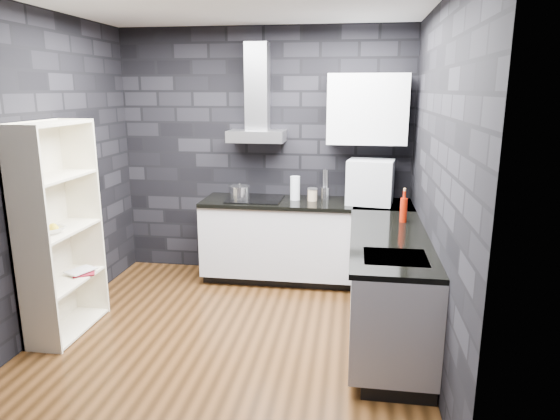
% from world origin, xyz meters
% --- Properties ---
extents(ground, '(3.20, 3.20, 0.00)m').
position_xyz_m(ground, '(0.00, 0.00, 0.00)').
color(ground, '#492B13').
extents(wall_back, '(3.20, 0.05, 2.70)m').
position_xyz_m(wall_back, '(0.00, 1.62, 1.35)').
color(wall_back, black).
rests_on(wall_back, ground).
extents(wall_front, '(3.20, 0.05, 2.70)m').
position_xyz_m(wall_front, '(0.00, -1.62, 1.35)').
color(wall_front, black).
rests_on(wall_front, ground).
extents(wall_left, '(0.05, 3.20, 2.70)m').
position_xyz_m(wall_left, '(-1.62, 0.00, 1.35)').
color(wall_left, black).
rests_on(wall_left, ground).
extents(wall_right, '(0.05, 3.20, 2.70)m').
position_xyz_m(wall_right, '(1.62, 0.00, 1.35)').
color(wall_right, black).
rests_on(wall_right, ground).
extents(toekick_back, '(2.18, 0.50, 0.10)m').
position_xyz_m(toekick_back, '(0.50, 1.34, 0.05)').
color(toekick_back, black).
rests_on(toekick_back, ground).
extents(toekick_right, '(0.50, 1.78, 0.10)m').
position_xyz_m(toekick_right, '(1.34, 0.10, 0.05)').
color(toekick_right, black).
rests_on(toekick_right, ground).
extents(counter_back_cab, '(2.20, 0.60, 0.76)m').
position_xyz_m(counter_back_cab, '(0.50, 1.30, 0.48)').
color(counter_back_cab, silver).
rests_on(counter_back_cab, ground).
extents(counter_right_cab, '(0.60, 1.80, 0.76)m').
position_xyz_m(counter_right_cab, '(1.30, 0.10, 0.48)').
color(counter_right_cab, silver).
rests_on(counter_right_cab, ground).
extents(counter_back_top, '(2.20, 0.62, 0.04)m').
position_xyz_m(counter_back_top, '(0.50, 1.29, 0.88)').
color(counter_back_top, black).
rests_on(counter_back_top, counter_back_cab).
extents(counter_right_top, '(0.62, 1.80, 0.04)m').
position_xyz_m(counter_right_top, '(1.29, 0.10, 0.88)').
color(counter_right_top, black).
rests_on(counter_right_top, counter_right_cab).
extents(counter_corner_top, '(0.62, 0.62, 0.04)m').
position_xyz_m(counter_corner_top, '(1.30, 1.30, 0.88)').
color(counter_corner_top, black).
rests_on(counter_corner_top, counter_right_cab).
extents(hood_body, '(0.60, 0.34, 0.12)m').
position_xyz_m(hood_body, '(-0.05, 1.43, 1.56)').
color(hood_body, '#A8A7AC').
rests_on(hood_body, wall_back).
extents(hood_chimney, '(0.24, 0.20, 0.90)m').
position_xyz_m(hood_chimney, '(-0.05, 1.50, 2.07)').
color(hood_chimney, '#A8A7AC').
rests_on(hood_chimney, hood_body).
extents(upper_cabinet, '(0.80, 0.35, 0.70)m').
position_xyz_m(upper_cabinet, '(1.10, 1.43, 1.85)').
color(upper_cabinet, silver).
rests_on(upper_cabinet, wall_back).
extents(cooktop, '(0.58, 0.50, 0.01)m').
position_xyz_m(cooktop, '(-0.05, 1.30, 0.91)').
color(cooktop, black).
rests_on(cooktop, counter_back_top).
extents(sink_rim, '(0.44, 0.40, 0.01)m').
position_xyz_m(sink_rim, '(1.30, -0.40, 0.89)').
color(sink_rim, '#A8A7AC').
rests_on(sink_rim, counter_right_top).
extents(pot, '(0.25, 0.25, 0.12)m').
position_xyz_m(pot, '(-0.21, 1.26, 0.97)').
color(pot, silver).
rests_on(pot, cooktop).
extents(glass_vase, '(0.11, 0.11, 0.25)m').
position_xyz_m(glass_vase, '(0.38, 1.34, 1.03)').
color(glass_vase, white).
rests_on(glass_vase, counter_back_top).
extents(storage_jar, '(0.10, 0.10, 0.12)m').
position_xyz_m(storage_jar, '(0.56, 1.32, 0.96)').
color(storage_jar, tan).
rests_on(storage_jar, counter_back_top).
extents(utensil_crock, '(0.13, 0.13, 0.13)m').
position_xyz_m(utensil_crock, '(0.69, 1.42, 0.96)').
color(utensil_crock, silver).
rests_on(utensil_crock, counter_back_top).
extents(appliance_garage, '(0.50, 0.41, 0.45)m').
position_xyz_m(appliance_garage, '(1.16, 1.28, 1.12)').
color(appliance_garage, silver).
rests_on(appliance_garage, counter_back_top).
extents(red_bottle, '(0.07, 0.07, 0.21)m').
position_xyz_m(red_bottle, '(1.43, 0.58, 1.01)').
color(red_bottle, '#9D1706').
rests_on(red_bottle, counter_right_top).
extents(bookshelf, '(0.34, 0.80, 1.80)m').
position_xyz_m(bookshelf, '(-1.42, -0.14, 0.90)').
color(bookshelf, '#EEE4C4').
rests_on(bookshelf, ground).
extents(fruit_bowl, '(0.27, 0.27, 0.05)m').
position_xyz_m(fruit_bowl, '(-1.42, -0.25, 0.94)').
color(fruit_bowl, silver).
rests_on(fruit_bowl, bookshelf).
extents(book_red, '(0.17, 0.11, 0.24)m').
position_xyz_m(book_red, '(-1.43, 0.01, 0.57)').
color(book_red, maroon).
rests_on(book_red, bookshelf).
extents(book_second, '(0.17, 0.09, 0.24)m').
position_xyz_m(book_second, '(-1.45, 0.07, 0.59)').
color(book_second, '#B2B2B2').
rests_on(book_second, bookshelf).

